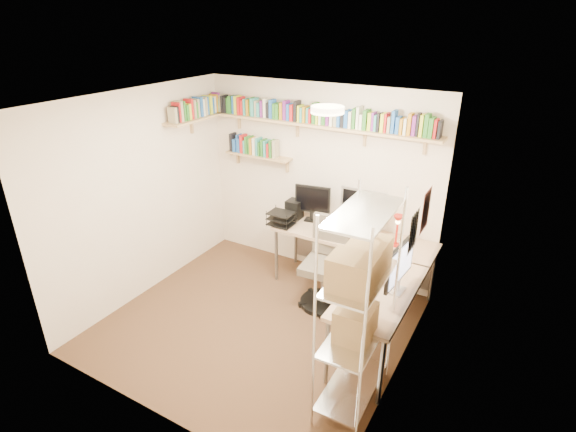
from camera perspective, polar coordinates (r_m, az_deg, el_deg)
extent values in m
plane|color=#412F1C|center=(5.29, -3.96, -13.42)|extent=(3.20, 3.20, 0.00)
cube|color=beige|center=(5.84, 3.85, 4.38)|extent=(3.20, 0.04, 2.50)
cube|color=beige|center=(5.63, -18.06, 2.42)|extent=(0.04, 3.00, 2.50)
cube|color=beige|center=(4.05, 14.83, -5.91)|extent=(0.04, 3.00, 2.50)
cube|color=beige|center=(3.66, -17.79, -9.82)|extent=(3.20, 0.04, 2.50)
cube|color=white|center=(4.26, -4.95, 14.28)|extent=(3.20, 3.00, 0.04)
cube|color=silver|center=(4.41, 17.11, 0.71)|extent=(0.01, 0.30, 0.42)
cube|color=white|center=(4.07, 15.66, -1.88)|extent=(0.01, 0.28, 0.38)
cylinder|color=#FFEAC6|center=(4.09, 5.05, 13.31)|extent=(0.30, 0.30, 0.06)
cube|color=tan|center=(5.51, 3.49, 11.54)|extent=(3.05, 0.25, 0.03)
cube|color=tan|center=(5.98, -11.47, 12.11)|extent=(0.25, 1.00, 0.03)
cube|color=tan|center=(6.08, -3.77, 7.67)|extent=(0.95, 0.20, 0.02)
cube|color=tan|center=(6.20, -6.45, 12.19)|extent=(0.03, 0.20, 0.20)
cube|color=tan|center=(5.72, 1.03, 11.33)|extent=(0.03, 0.20, 0.20)
cube|color=tan|center=(5.36, 9.62, 10.10)|extent=(0.03, 0.20, 0.20)
cube|color=tan|center=(5.17, 16.95, 8.86)|extent=(0.03, 0.20, 0.20)
cube|color=#2259B0|center=(6.27, -8.92, 13.86)|extent=(0.03, 0.12, 0.19)
cube|color=teal|center=(6.25, -8.61, 13.79)|extent=(0.04, 0.12, 0.18)
cube|color=tan|center=(6.22, -8.32, 13.98)|extent=(0.03, 0.11, 0.22)
cube|color=black|center=(6.20, -8.06, 13.95)|extent=(0.03, 0.14, 0.22)
cube|color=black|center=(6.17, -7.71, 13.83)|extent=(0.04, 0.13, 0.20)
cube|color=#2B7226|center=(6.15, -7.42, 13.78)|extent=(0.02, 0.13, 0.19)
cube|color=#2B7226|center=(6.12, -7.13, 13.89)|extent=(0.04, 0.14, 0.22)
cube|color=#2259B0|center=(6.09, -6.73, 13.88)|extent=(0.03, 0.12, 0.23)
cube|color=#C8D628|center=(6.07, -6.39, 13.86)|extent=(0.04, 0.13, 0.23)
cube|color=red|center=(6.04, -5.98, 13.78)|extent=(0.03, 0.15, 0.22)
cube|color=red|center=(6.02, -5.63, 13.59)|extent=(0.04, 0.12, 0.19)
cube|color=teal|center=(5.99, -5.27, 13.66)|extent=(0.02, 0.14, 0.21)
cube|color=#B87A15|center=(5.97, -4.92, 13.59)|extent=(0.04, 0.12, 0.20)
cube|color=#2B7226|center=(5.94, -4.56, 13.71)|extent=(0.02, 0.11, 0.23)
cube|color=teal|center=(5.92, -4.26, 13.65)|extent=(0.04, 0.15, 0.22)
cube|color=tan|center=(5.90, -3.88, 13.50)|extent=(0.03, 0.13, 0.20)
cube|color=teal|center=(5.88, -3.55, 13.36)|extent=(0.04, 0.12, 0.18)
cube|color=#71217C|center=(5.85, -3.16, 13.46)|extent=(0.03, 0.12, 0.21)
cube|color=silver|center=(5.82, -2.76, 13.55)|extent=(0.04, 0.12, 0.23)
cube|color=black|center=(5.80, -2.35, 13.29)|extent=(0.04, 0.12, 0.19)
cube|color=#2259B0|center=(5.77, -1.96, 13.46)|extent=(0.04, 0.12, 0.23)
cube|color=#2B7226|center=(5.75, -1.51, 13.23)|extent=(0.03, 0.14, 0.19)
cube|color=#2B7226|center=(5.73, -1.14, 13.17)|extent=(0.04, 0.14, 0.19)
cube|color=#B87A15|center=(5.70, -0.68, 13.22)|extent=(0.04, 0.12, 0.21)
cube|color=#71217C|center=(5.67, -0.21, 13.31)|extent=(0.04, 0.12, 0.23)
cube|color=#2259B0|center=(5.65, 0.27, 13.08)|extent=(0.04, 0.14, 0.20)
cube|color=red|center=(5.63, 0.69, 13.02)|extent=(0.04, 0.13, 0.20)
cube|color=black|center=(5.60, 1.19, 13.19)|extent=(0.04, 0.14, 0.24)
cube|color=#C8D628|center=(5.58, 1.60, 12.92)|extent=(0.03, 0.14, 0.20)
cube|color=teal|center=(5.57, 1.94, 12.77)|extent=(0.03, 0.14, 0.17)
cube|color=#B87A15|center=(5.55, 2.29, 12.80)|extent=(0.03, 0.14, 0.19)
cube|color=teal|center=(5.53, 2.68, 12.69)|extent=(0.03, 0.11, 0.18)
cube|color=red|center=(5.52, 3.03, 12.62)|extent=(0.03, 0.14, 0.17)
cube|color=#2B7226|center=(5.49, 3.50, 12.93)|extent=(0.04, 0.12, 0.24)
cube|color=#C8D628|center=(5.47, 3.95, 12.80)|extent=(0.03, 0.14, 0.23)
cube|color=silver|center=(5.45, 4.35, 12.76)|extent=(0.03, 0.15, 0.23)
cube|color=#2B7226|center=(5.43, 4.78, 12.69)|extent=(0.04, 0.12, 0.23)
cube|color=#71217C|center=(5.41, 5.27, 12.60)|extent=(0.04, 0.14, 0.22)
cube|color=silver|center=(5.39, 5.75, 12.39)|extent=(0.03, 0.15, 0.19)
cube|color=tan|center=(5.38, 6.20, 12.24)|extent=(0.04, 0.12, 0.18)
cube|color=#2259B0|center=(5.36, 6.68, 12.19)|extent=(0.04, 0.15, 0.18)
cube|color=black|center=(5.34, 7.13, 12.13)|extent=(0.04, 0.14, 0.18)
cube|color=#2259B0|center=(5.32, 7.62, 12.15)|extent=(0.04, 0.14, 0.20)
cube|color=silver|center=(5.31, 8.09, 12.05)|extent=(0.03, 0.14, 0.19)
cube|color=#2B7226|center=(5.29, 8.55, 12.21)|extent=(0.03, 0.13, 0.23)
cube|color=silver|center=(5.27, 9.03, 12.24)|extent=(0.03, 0.13, 0.25)
cube|color=silver|center=(5.26, 9.43, 11.76)|extent=(0.03, 0.14, 0.17)
cube|color=#2B7226|center=(5.24, 9.93, 11.97)|extent=(0.04, 0.15, 0.22)
cube|color=#C8D628|center=(5.23, 10.45, 11.75)|extent=(0.04, 0.12, 0.20)
cube|color=#71217C|center=(5.21, 10.84, 11.74)|extent=(0.03, 0.11, 0.20)
cube|color=teal|center=(5.21, 11.16, 11.55)|extent=(0.03, 0.12, 0.18)
cube|color=black|center=(5.19, 11.57, 11.60)|extent=(0.03, 0.14, 0.20)
cube|color=#C8D628|center=(5.18, 12.06, 11.55)|extent=(0.04, 0.15, 0.20)
cube|color=red|center=(5.17, 12.44, 11.51)|extent=(0.02, 0.13, 0.21)
cube|color=tan|center=(5.16, 12.81, 11.26)|extent=(0.03, 0.11, 0.17)
cube|color=#2259B0|center=(5.14, 13.35, 11.58)|extent=(0.04, 0.13, 0.25)
cube|color=#2259B0|center=(5.13, 13.86, 11.15)|extent=(0.04, 0.12, 0.18)
cube|color=#B87A15|center=(5.12, 14.32, 11.01)|extent=(0.03, 0.14, 0.17)
cube|color=silver|center=(5.11, 14.78, 10.97)|extent=(0.03, 0.13, 0.18)
cube|color=#B87A15|center=(5.09, 15.28, 11.20)|extent=(0.04, 0.12, 0.23)
cube|color=#71217C|center=(5.09, 15.81, 11.00)|extent=(0.04, 0.12, 0.21)
cube|color=black|center=(5.07, 16.24, 11.09)|extent=(0.03, 0.11, 0.24)
cube|color=#C8D628|center=(5.07, 16.68, 10.96)|extent=(0.03, 0.12, 0.23)
cube|color=#2B7226|center=(5.05, 17.27, 10.93)|extent=(0.04, 0.13, 0.25)
cube|color=#2B7226|center=(5.05, 17.82, 10.66)|extent=(0.04, 0.14, 0.21)
cube|color=red|center=(5.04, 18.28, 10.49)|extent=(0.03, 0.12, 0.20)
cube|color=black|center=(5.03, 18.77, 10.37)|extent=(0.03, 0.14, 0.19)
cube|color=tan|center=(5.65, -14.44, 12.27)|extent=(0.12, 0.04, 0.19)
cube|color=black|center=(5.67, -14.18, 12.39)|extent=(0.12, 0.02, 0.20)
cube|color=red|center=(5.69, -13.98, 12.65)|extent=(0.13, 0.03, 0.24)
cube|color=tan|center=(5.72, -13.70, 12.78)|extent=(0.12, 0.04, 0.25)
cube|color=#2B7226|center=(5.75, -13.41, 12.85)|extent=(0.13, 0.03, 0.24)
cube|color=#2B7226|center=(5.78, -13.11, 12.67)|extent=(0.15, 0.04, 0.19)
cube|color=#C8D628|center=(5.82, -12.77, 12.81)|extent=(0.14, 0.04, 0.20)
cube|color=red|center=(5.85, -12.47, 13.14)|extent=(0.12, 0.04, 0.25)
cube|color=tan|center=(5.88, -12.20, 13.13)|extent=(0.15, 0.03, 0.23)
cube|color=#2B7226|center=(5.91, -11.93, 13.04)|extent=(0.14, 0.03, 0.19)
cube|color=tan|center=(5.94, -11.68, 13.28)|extent=(0.12, 0.04, 0.23)
cube|color=#2259B0|center=(5.97, -11.39, 13.45)|extent=(0.15, 0.04, 0.24)
cube|color=silver|center=(6.01, -11.09, 13.37)|extent=(0.14, 0.03, 0.21)
cube|color=tan|center=(6.04, -10.81, 13.54)|extent=(0.14, 0.04, 0.23)
cube|color=#2259B0|center=(6.08, -10.52, 13.62)|extent=(0.11, 0.04, 0.23)
cube|color=#C8D628|center=(6.12, -10.20, 13.74)|extent=(0.14, 0.04, 0.23)
cube|color=#2259B0|center=(6.15, -9.91, 13.65)|extent=(0.13, 0.04, 0.20)
cube|color=silver|center=(6.19, -9.63, 13.79)|extent=(0.12, 0.03, 0.21)
cube|color=#B87A15|center=(6.22, -9.40, 13.95)|extent=(0.13, 0.03, 0.23)
cube|color=#71217C|center=(6.25, -9.13, 14.11)|extent=(0.11, 0.04, 0.25)
cube|color=black|center=(6.27, -6.99, 9.34)|extent=(0.04, 0.13, 0.24)
cube|color=#2259B0|center=(6.25, -6.57, 8.97)|extent=(0.04, 0.14, 0.17)
cube|color=#2259B0|center=(6.22, -6.23, 9.21)|extent=(0.02, 0.12, 0.24)
cube|color=#2259B0|center=(6.20, -5.96, 8.98)|extent=(0.03, 0.14, 0.19)
cube|color=red|center=(6.17, -5.66, 9.16)|extent=(0.04, 0.14, 0.24)
cube|color=teal|center=(6.16, -5.35, 8.80)|extent=(0.03, 0.12, 0.17)
cube|color=#2B7226|center=(6.13, -5.09, 9.01)|extent=(0.04, 0.13, 0.23)
cube|color=#2B7226|center=(6.11, -4.73, 9.00)|extent=(0.02, 0.13, 0.24)
cube|color=#B87A15|center=(6.09, -4.48, 8.89)|extent=(0.03, 0.14, 0.22)
cube|color=silver|center=(6.06, -4.09, 8.87)|extent=(0.04, 0.14, 0.23)
cube|color=teal|center=(6.04, -3.70, 8.83)|extent=(0.03, 0.14, 0.23)
cube|color=#2B7226|center=(6.02, -3.40, 8.57)|extent=(0.02, 0.15, 0.19)
cube|color=#2B7226|center=(6.00, -3.06, 8.68)|extent=(0.03, 0.13, 0.22)
cube|color=teal|center=(5.97, -2.68, 8.59)|extent=(0.03, 0.15, 0.21)
cube|color=red|center=(5.96, -2.33, 8.38)|extent=(0.03, 0.14, 0.18)
cube|color=#2B7226|center=(5.93, -2.01, 8.56)|extent=(0.03, 0.13, 0.23)
cube|color=tan|center=(5.91, -1.61, 8.51)|extent=(0.04, 0.11, 0.23)
cube|color=#DCB38F|center=(5.53, 8.28, -2.64)|extent=(1.99, 0.63, 0.04)
cube|color=#DCB38F|center=(4.54, 11.60, -9.39)|extent=(0.63, 1.36, 0.04)
cylinder|color=gray|center=(5.87, -1.49, -4.96)|extent=(0.04, 0.04, 0.73)
cylinder|color=gray|center=(6.27, 0.99, -2.94)|extent=(0.04, 0.04, 0.73)
cylinder|color=gray|center=(5.72, 17.87, -7.10)|extent=(0.04, 0.04, 0.73)
cylinder|color=gray|center=(4.37, 4.95, -16.81)|extent=(0.04, 0.04, 0.73)
cylinder|color=gray|center=(4.24, 11.71, -18.86)|extent=(0.04, 0.04, 0.73)
cube|color=gray|center=(5.91, 9.09, -4.49)|extent=(1.88, 0.02, 0.58)
cube|color=silver|center=(5.47, 9.51, 1.19)|extent=(0.58, 0.03, 0.44)
cube|color=black|center=(5.45, 9.43, 1.12)|extent=(0.52, 0.00, 0.38)
cube|color=black|center=(5.73, 3.14, 2.15)|extent=(0.46, 0.03, 0.36)
cube|color=black|center=(4.37, 14.02, -5.74)|extent=(0.03, 0.61, 0.40)
cube|color=silver|center=(4.37, 13.76, -5.68)|extent=(0.00, 0.55, 0.34)
cube|color=white|center=(5.34, 8.05, -3.28)|extent=(0.44, 0.14, 0.02)
cube|color=white|center=(4.60, 9.99, -8.29)|extent=(0.14, 0.42, 0.02)
cylinder|color=#AF190F|center=(5.37, 13.47, -3.55)|extent=(0.10, 0.10, 0.02)
cylinder|color=#AF190F|center=(5.30, 13.63, -2.05)|extent=(0.03, 0.03, 0.29)
cone|color=#AF190F|center=(5.23, 13.81, -0.40)|extent=(0.13, 0.13, 0.09)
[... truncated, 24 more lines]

